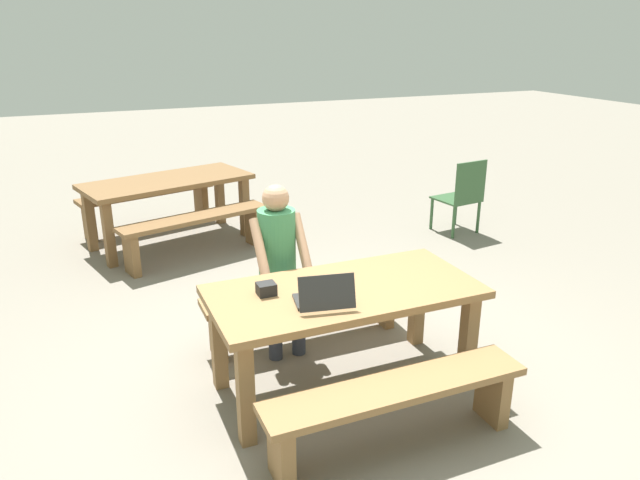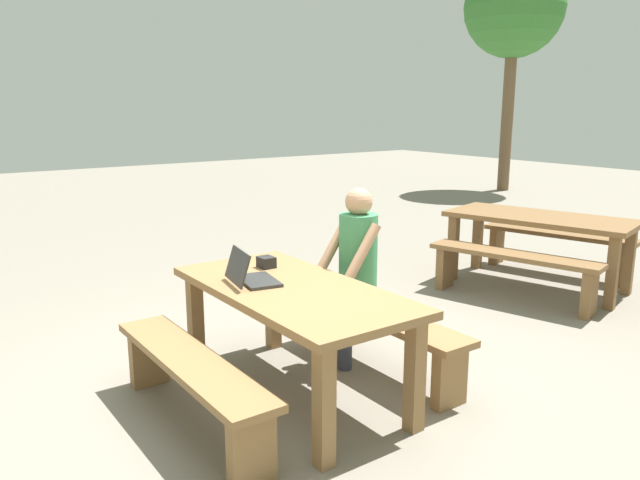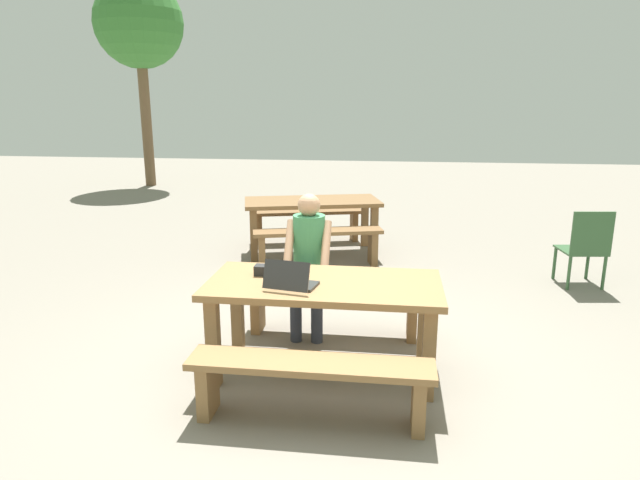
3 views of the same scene
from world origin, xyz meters
name	(u,v)px [view 3 (image 3 of 3)]	position (x,y,z in m)	size (l,w,h in m)	color
ground_plane	(324,371)	(0.00, 0.00, 0.00)	(30.00, 30.00, 0.00)	gray
picnic_table_front	(324,296)	(0.00, 0.00, 0.61)	(1.71, 0.83, 0.72)	olive
bench_near	(310,377)	(0.00, -0.69, 0.31)	(1.56, 0.30, 0.42)	olive
bench_far	(334,301)	(0.00, 0.69, 0.31)	(1.56, 0.30, 0.42)	olive
laptop	(291,281)	(-0.22, -0.17, 0.77)	(0.38, 0.33, 0.22)	#2D2D2D
small_pouch	(262,270)	(-0.48, 0.10, 0.75)	(0.11, 0.10, 0.08)	black
person_seated	(309,257)	(-0.21, 0.65, 0.71)	(0.38, 0.39, 1.25)	#333847
plastic_chair	(585,247)	(2.58, 2.32, 0.45)	(0.49, 0.49, 0.87)	#335933
picnic_table_mid	(312,208)	(-0.57, 3.30, 0.61)	(1.90, 1.21, 0.73)	brown
bench_mid_south	(318,240)	(-0.41, 2.70, 0.34)	(1.61, 0.70, 0.47)	brown
bench_mid_north	(307,219)	(-0.73, 3.90, 0.34)	(1.61, 0.70, 0.47)	brown
tree_left	(139,25)	(-5.32, 8.84, 3.65)	(2.00, 2.00, 4.69)	brown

